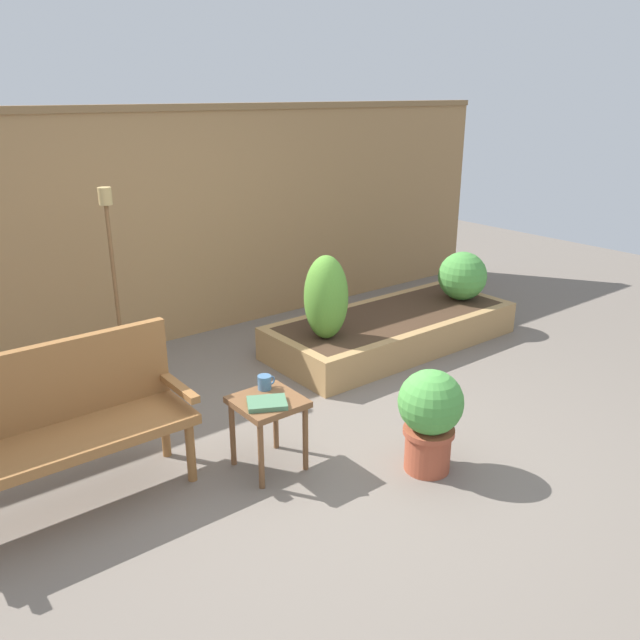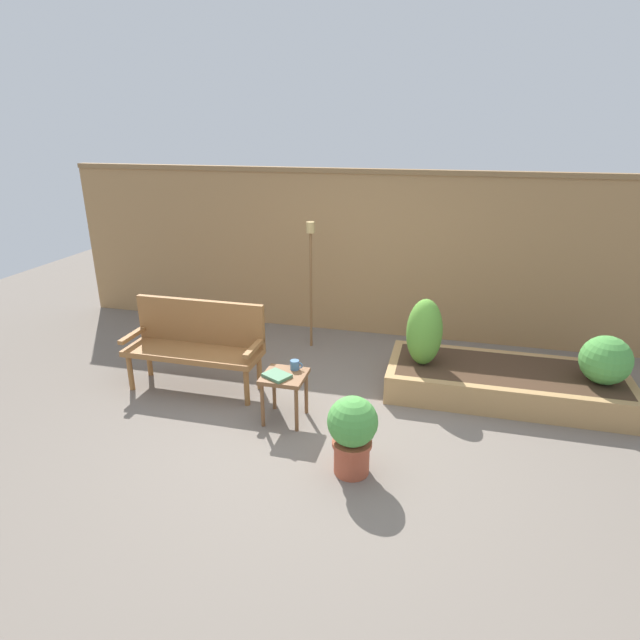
% 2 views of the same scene
% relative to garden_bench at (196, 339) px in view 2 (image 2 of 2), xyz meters
% --- Properties ---
extents(ground_plane, '(14.00, 14.00, 0.00)m').
position_rel_garden_bench_xyz_m(ground_plane, '(1.51, -0.58, -0.54)').
color(ground_plane, '#70665B').
extents(fence_back, '(8.40, 0.14, 2.16)m').
position_rel_garden_bench_xyz_m(fence_back, '(1.51, 2.02, 0.55)').
color(fence_back, '#A37A4C').
rests_on(fence_back, ground_plane).
extents(garden_bench, '(1.44, 0.48, 0.94)m').
position_rel_garden_bench_xyz_m(garden_bench, '(0.00, 0.00, 0.00)').
color(garden_bench, '#936033').
rests_on(garden_bench, ground_plane).
extents(side_table, '(0.40, 0.40, 0.48)m').
position_rel_garden_bench_xyz_m(side_table, '(1.12, -0.44, -0.15)').
color(side_table, brown).
rests_on(side_table, ground_plane).
extents(cup_on_table, '(0.12, 0.09, 0.09)m').
position_rel_garden_bench_xyz_m(cup_on_table, '(1.18, -0.32, -0.02)').
color(cup_on_table, teal).
rests_on(cup_on_table, side_table).
extents(book_on_table, '(0.29, 0.27, 0.03)m').
position_rel_garden_bench_xyz_m(book_on_table, '(1.07, -0.51, -0.05)').
color(book_on_table, '#4C7A56').
rests_on(book_on_table, side_table).
extents(potted_boxwood, '(0.41, 0.41, 0.67)m').
position_rel_garden_bench_xyz_m(potted_boxwood, '(1.89, -1.08, -0.16)').
color(potted_boxwood, '#A84C33').
rests_on(potted_boxwood, ground_plane).
extents(raised_planter_bed, '(2.40, 1.00, 0.30)m').
position_rel_garden_bench_xyz_m(raised_planter_bed, '(3.19, 0.58, -0.39)').
color(raised_planter_bed, '#AD8451').
rests_on(raised_planter_bed, ground_plane).
extents(shrub_near_bench, '(0.37, 0.37, 0.71)m').
position_rel_garden_bench_xyz_m(shrub_near_bench, '(2.33, 0.50, 0.11)').
color(shrub_near_bench, brown).
rests_on(shrub_near_bench, raised_planter_bed).
extents(shrub_far_corner, '(0.48, 0.48, 0.48)m').
position_rel_garden_bench_xyz_m(shrub_far_corner, '(4.06, 0.50, -0.01)').
color(shrub_far_corner, brown).
rests_on(shrub_far_corner, raised_planter_bed).
extents(tiki_torch, '(0.10, 0.10, 1.59)m').
position_rel_garden_bench_xyz_m(tiki_torch, '(0.89, 1.35, 0.56)').
color(tiki_torch, brown).
rests_on(tiki_torch, ground_plane).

